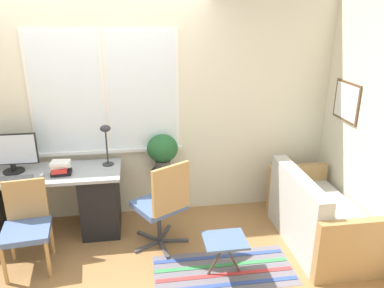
# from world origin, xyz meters

# --- Properties ---
(ground_plane) EXTENTS (14.00, 14.00, 0.00)m
(ground_plane) POSITION_xyz_m (0.00, 0.00, 0.00)
(ground_plane) COLOR #9E7042
(wall_back_with_window) EXTENTS (9.00, 0.12, 2.70)m
(wall_back_with_window) POSITION_xyz_m (0.00, 0.67, 1.35)
(wall_back_with_window) COLOR beige
(wall_back_with_window) RESTS_ON ground_plane
(wall_right_with_picture) EXTENTS (0.08, 9.00, 2.70)m
(wall_right_with_picture) POSITION_xyz_m (2.74, 0.00, 1.35)
(wall_right_with_picture) COLOR beige
(wall_right_with_picture) RESTS_ON ground_plane
(desk) EXTENTS (1.79, 0.59, 0.74)m
(desk) POSITION_xyz_m (-0.67, 0.30, 0.39)
(desk) COLOR #9EA3A8
(desk) RESTS_ON ground_plane
(monitor) EXTENTS (0.54, 0.22, 0.42)m
(monitor) POSITION_xyz_m (-0.89, 0.36, 0.96)
(monitor) COLOR black
(monitor) RESTS_ON desk
(keyboard) EXTENTS (0.39, 0.11, 0.02)m
(keyboard) POSITION_xyz_m (-0.85, 0.17, 0.75)
(keyboard) COLOR slate
(keyboard) RESTS_ON desk
(mouse) EXTENTS (0.04, 0.07, 0.04)m
(mouse) POSITION_xyz_m (-0.57, 0.19, 0.76)
(mouse) COLOR silver
(mouse) RESTS_ON desk
(desk_lamp) EXTENTS (0.12, 0.12, 0.46)m
(desk_lamp) POSITION_xyz_m (0.09, 0.41, 1.08)
(desk_lamp) COLOR #2D2D33
(desk_lamp) RESTS_ON desk
(book_stack) EXTENTS (0.21, 0.18, 0.14)m
(book_stack) POSITION_xyz_m (-0.38, 0.22, 0.81)
(book_stack) COLOR black
(book_stack) RESTS_ON desk
(desk_chair_wooden) EXTENTS (0.47, 0.48, 0.84)m
(desk_chair_wooden) POSITION_xyz_m (-0.66, -0.23, 0.45)
(desk_chair_wooden) COLOR #B2844C
(desk_chair_wooden) RESTS_ON ground_plane
(office_chair_swivel) EXTENTS (0.62, 0.63, 0.97)m
(office_chair_swivel) POSITION_xyz_m (0.65, -0.13, 0.51)
(office_chair_swivel) COLOR #47474C
(office_chair_swivel) RESTS_ON ground_plane
(couch_loveseat) EXTENTS (0.71, 1.33, 0.79)m
(couch_loveseat) POSITION_xyz_m (2.26, -0.28, 0.28)
(couch_loveseat) COLOR beige
(couch_loveseat) RESTS_ON ground_plane
(plant_stand) EXTENTS (0.28, 0.28, 0.58)m
(plant_stand) POSITION_xyz_m (0.70, 0.53, 0.52)
(plant_stand) COLOR #333338
(plant_stand) RESTS_ON ground_plane
(potted_plant) EXTENTS (0.36, 0.36, 0.44)m
(potted_plant) POSITION_xyz_m (0.70, 0.53, 0.84)
(potted_plant) COLOR #514C47
(potted_plant) RESTS_ON plant_stand
(floor_rug_striped) EXTENTS (1.34, 0.62, 0.01)m
(floor_rug_striped) POSITION_xyz_m (1.18, -0.61, 0.00)
(floor_rug_striped) COLOR slate
(floor_rug_striped) RESTS_ON ground_plane
(folding_stool) EXTENTS (0.39, 0.33, 0.39)m
(folding_stool) POSITION_xyz_m (1.18, -0.65, 0.34)
(folding_stool) COLOR slate
(folding_stool) RESTS_ON ground_plane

